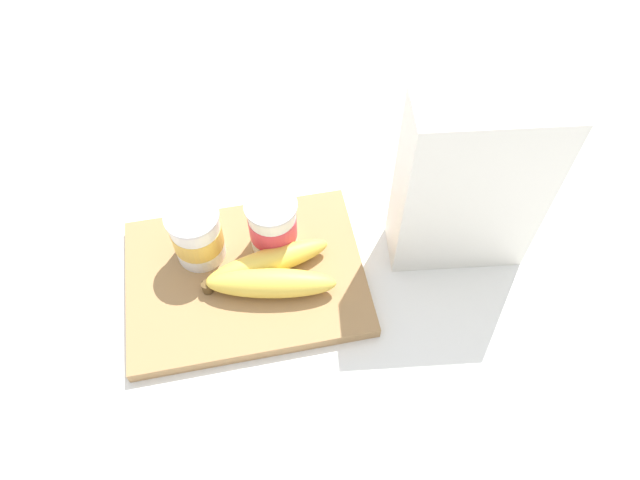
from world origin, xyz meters
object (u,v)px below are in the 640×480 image
yogurt_cup_front (197,235)px  banana_bunch (269,274)px  yogurt_cup_back (273,225)px  cutting_board (246,277)px  cereal_box (470,184)px

yogurt_cup_front → banana_bunch: 0.11m
yogurt_cup_back → banana_bunch: bearing=-104.0°
cutting_board → yogurt_cup_front: 0.09m
cutting_board → yogurt_cup_front: size_ratio=3.71×
yogurt_cup_front → cereal_box: bearing=-6.8°
cereal_box → banana_bunch: bearing=-167.6°
cutting_board → yogurt_cup_front: bearing=140.2°
yogurt_cup_back → banana_bunch: 0.07m
cereal_box → yogurt_cup_back: 0.26m
cereal_box → yogurt_cup_front: 0.36m
yogurt_cup_front → banana_bunch: (0.09, -0.06, -0.02)m
cereal_box → yogurt_cup_back: bearing=178.8°
cutting_board → cereal_box: (0.29, 0.00, 0.12)m
cutting_board → cereal_box: bearing=0.7°
cereal_box → yogurt_cup_front: (-0.35, 0.04, -0.07)m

